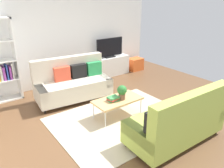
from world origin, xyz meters
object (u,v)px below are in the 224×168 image
at_px(bottle_0, 100,56).
at_px(potted_plant, 122,92).
at_px(table_book_0, 113,100).
at_px(vase_0, 94,58).
at_px(couch_beige, 73,83).
at_px(couch_green, 178,121).
at_px(coffee_table, 118,100).
at_px(storage_trunk, 135,64).
at_px(tv, 110,48).
at_px(tv_console, 109,66).

bearing_deg(bottle_0, potted_plant, -113.26).
relative_size(table_book_0, vase_0, 1.85).
relative_size(couch_beige, bottle_0, 8.62).
xyz_separation_m(couch_green, potted_plant, (-0.20, 1.37, 0.16)).
distance_m(couch_beige, vase_0, 1.68).
distance_m(coffee_table, bottle_0, 2.64).
height_order(couch_beige, storage_trunk, couch_beige).
bearing_deg(table_book_0, storage_trunk, 40.11).
bearing_deg(vase_0, coffee_table, -110.66).
distance_m(couch_beige, table_book_0, 1.44).
distance_m(coffee_table, vase_0, 2.64).
xyz_separation_m(coffee_table, tv, (1.50, 2.38, 0.56)).
height_order(coffee_table, tv_console, tv_console).
relative_size(tv, vase_0, 7.72).
bearing_deg(coffee_table, tv_console, 57.93).
height_order(storage_trunk, bottle_0, bottle_0).
bearing_deg(coffee_table, couch_beige, 104.96).
bearing_deg(storage_trunk, tv, 175.84).
height_order(tv_console, bottle_0, bottle_0).
bearing_deg(potted_plant, vase_0, 71.28).
bearing_deg(table_book_0, couch_beige, 100.29).
relative_size(coffee_table, storage_trunk, 2.12).
distance_m(tv_console, bottle_0, 0.59).
xyz_separation_m(tv_console, table_book_0, (-1.63, -2.40, 0.11)).
distance_m(potted_plant, table_book_0, 0.27).
bearing_deg(potted_plant, storage_trunk, 42.95).
relative_size(tv, bottle_0, 4.36).
xyz_separation_m(couch_green, storage_trunk, (2.32, 3.72, -0.23)).
relative_size(storage_trunk, vase_0, 4.01).
relative_size(tv_console, bottle_0, 6.11).
bearing_deg(vase_0, tv, -6.88).
height_order(storage_trunk, potted_plant, potted_plant).
bearing_deg(tv, couch_beige, -153.00).
relative_size(couch_beige, vase_0, 15.27).
bearing_deg(tv, couch_green, -107.84).
relative_size(vase_0, bottle_0, 0.56).
xyz_separation_m(tv, table_book_0, (-1.63, -2.38, -0.52)).
distance_m(table_book_0, bottle_0, 2.68).
bearing_deg(tv, bottle_0, -177.07).
distance_m(couch_green, potted_plant, 1.39).
bearing_deg(table_book_0, tv_console, 55.83).
bearing_deg(table_book_0, vase_0, 66.84).
relative_size(couch_beige, potted_plant, 6.00).
xyz_separation_m(coffee_table, tv_console, (1.50, 2.40, -0.07)).
xyz_separation_m(potted_plant, vase_0, (0.85, 2.50, 0.10)).
bearing_deg(couch_green, storage_trunk, 59.72).
distance_m(coffee_table, tv_console, 2.83).
relative_size(couch_beige, storage_trunk, 3.80).
bearing_deg(couch_green, table_book_0, 107.48).
height_order(storage_trunk, table_book_0, table_book_0).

